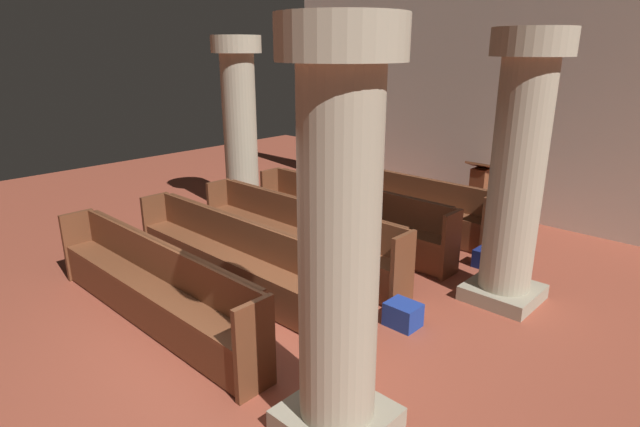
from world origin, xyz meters
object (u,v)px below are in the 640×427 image
at_px(pillar_far_side, 240,123).
at_px(kneeler_box_blue, 403,314).
at_px(pew_row_0, 391,198).
at_px(lectern, 479,196).
at_px(pew_row_1, 349,213).
at_px(kneeler_box_navy, 488,259).
at_px(pew_row_4, 151,282).
at_px(pew_row_3, 233,254).
at_px(hymn_book, 370,187).
at_px(pillar_aisle_rear, 339,239).
at_px(pew_row_2, 297,231).
at_px(pillar_aisle_side, 518,168).

height_order(pillar_far_side, kneeler_box_blue, pillar_far_side).
height_order(pew_row_0, lectern, lectern).
distance_m(pew_row_1, kneeler_box_navy, 2.21).
bearing_deg(pillar_far_side, pew_row_4, -52.39).
bearing_deg(pew_row_3, pillar_far_side, 139.34).
bearing_deg(pillar_far_side, pew_row_1, 1.11).
bearing_deg(hymn_book, kneeler_box_navy, 13.35).
bearing_deg(kneeler_box_blue, pillar_far_side, 162.44).
height_order(pillar_aisle_rear, lectern, pillar_aisle_rear).
height_order(pew_row_2, kneeler_box_blue, pew_row_2).
bearing_deg(pew_row_4, pew_row_3, 90.00).
xyz_separation_m(lectern, hymn_book, (-0.69, -2.32, 0.49)).
height_order(pillar_aisle_side, pillar_far_side, same).
height_order(pillar_aisle_rear, kneeler_box_blue, pillar_aisle_rear).
bearing_deg(kneeler_box_navy, lectern, 120.96).
relative_size(pew_row_3, pew_row_4, 1.00).
bearing_deg(pew_row_3, pew_row_4, -90.00).
bearing_deg(hymn_book, kneeler_box_blue, -43.14).
relative_size(pillar_far_side, lectern, 2.96).
relative_size(pillar_aisle_rear, kneeler_box_blue, 8.76).
bearing_deg(pillar_aisle_side, pillar_aisle_rear, -90.00).
relative_size(pillar_far_side, hymn_book, 17.50).
xyz_separation_m(hymn_book, kneeler_box_navy, (1.82, 0.43, -0.81)).
distance_m(pew_row_2, lectern, 3.78).
distance_m(pew_row_1, pillar_far_side, 2.85).
xyz_separation_m(pew_row_0, pillar_aisle_side, (2.65, -1.29, 1.17)).
distance_m(pillar_aisle_rear, kneeler_box_navy, 4.23).
bearing_deg(hymn_book, pew_row_1, -143.78).
relative_size(pew_row_4, pillar_aisle_rear, 1.16).
relative_size(pew_row_1, pillar_aisle_side, 1.16).
distance_m(pew_row_2, kneeler_box_navy, 2.76).
distance_m(pew_row_3, pillar_aisle_side, 3.60).
xyz_separation_m(pew_row_0, kneeler_box_navy, (2.09, -0.52, -0.37)).
height_order(pew_row_0, pew_row_4, same).
relative_size(pew_row_2, kneeler_box_navy, 9.60).
xyz_separation_m(pew_row_2, pillar_far_side, (-2.60, 1.09, 1.17)).
distance_m(pew_row_1, pew_row_3, 2.28).
height_order(pew_row_0, pew_row_2, same).
height_order(pew_row_4, kneeler_box_navy, pew_row_4).
height_order(pew_row_4, kneeler_box_blue, pew_row_4).
height_order(pew_row_1, pew_row_3, same).
bearing_deg(kneeler_box_blue, lectern, 105.93).
relative_size(lectern, hymn_book, 5.91).
bearing_deg(kneeler_box_blue, pew_row_3, -160.60).
relative_size(lectern, kneeler_box_blue, 2.96).
relative_size(pew_row_2, pew_row_3, 1.00).
relative_size(kneeler_box_navy, kneeler_box_blue, 1.05).
bearing_deg(pew_row_1, pillar_aisle_rear, -51.06).
distance_m(pew_row_1, pillar_aisle_rear, 4.37).
bearing_deg(kneeler_box_navy, pew_row_1, -163.34).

